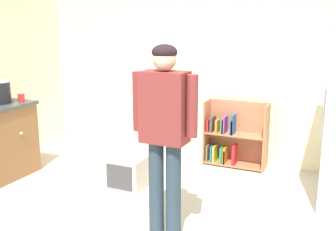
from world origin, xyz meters
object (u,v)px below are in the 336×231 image
Objects in this scene: red_cup at (21,98)px; standing_person at (165,127)px; pet_carrier at (132,169)px; bookshelf at (232,138)px.

standing_person is at bearing -17.39° from red_cup.
red_cup is (-1.40, -0.20, 0.77)m from pet_carrier.
standing_person reaches higher than red_cup.
bookshelf is at bearing 29.87° from red_cup.
pet_carrier is (-0.88, -1.11, -0.19)m from bookshelf.
bookshelf is 1.43m from pet_carrier.
standing_person is (-0.03, -2.02, 0.63)m from bookshelf.
standing_person reaches higher than pet_carrier.
red_cup reaches higher than pet_carrier.
pet_carrier is (-0.85, 0.91, -0.82)m from standing_person.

